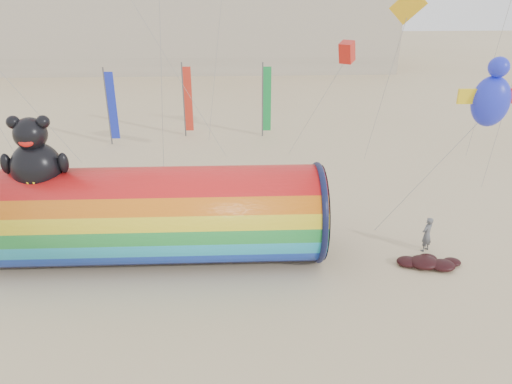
{
  "coord_description": "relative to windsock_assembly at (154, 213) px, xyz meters",
  "views": [
    {
      "loc": [
        -0.3,
        -17.63,
        11.04
      ],
      "look_at": [
        0.5,
        1.5,
        2.4
      ],
      "focal_mm": 35.0,
      "sensor_mm": 36.0,
      "label": 1
    }
  ],
  "objects": [
    {
      "name": "kite_handler",
      "position": [
        11.32,
        0.09,
        -1.28
      ],
      "size": [
        0.68,
        0.64,
        1.56
      ],
      "primitive_type": "imported",
      "rotation": [
        0.0,
        0.0,
        3.77
      ],
      "color": "#55585D",
      "rests_on": "ground"
    },
    {
      "name": "fabric_bundle",
      "position": [
        11.03,
        -1.13,
        -1.89
      ],
      "size": [
        2.62,
        1.35,
        0.41
      ],
      "color": "#33090A",
      "rests_on": "ground"
    },
    {
      "name": "ground",
      "position": [
        3.66,
        -0.36,
        -2.06
      ],
      "size": [
        160.0,
        160.0,
        0.0
      ],
      "primitive_type": "plane",
      "color": "#CCB58C",
      "rests_on": "ground"
    },
    {
      "name": "festival_banners",
      "position": [
        0.19,
        15.86,
        0.57
      ],
      "size": [
        11.03,
        1.72,
        5.2
      ],
      "color": "#59595E",
      "rests_on": "ground"
    },
    {
      "name": "windsock_assembly",
      "position": [
        0.0,
        0.0,
        0.0
      ],
      "size": [
        13.49,
        4.11,
        6.22
      ],
      "color": "red",
      "rests_on": "ground"
    }
  ]
}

